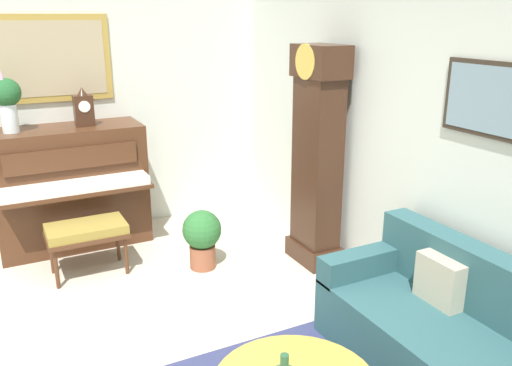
{
  "coord_description": "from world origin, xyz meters",
  "views": [
    {
      "loc": [
        3.11,
        -0.51,
        2.26
      ],
      "look_at": [
        -0.48,
        1.33,
        0.98
      ],
      "focal_mm": 37.33,
      "sensor_mm": 36.0,
      "label": 1
    }
  ],
  "objects": [
    {
      "name": "wall_left",
      "position": [
        -2.6,
        0.0,
        1.41
      ],
      "size": [
        0.13,
        4.9,
        2.8
      ],
      "color": "silver",
      "rests_on": "ground_plane"
    },
    {
      "name": "wall_back",
      "position": [
        0.02,
        2.4,
        1.4
      ],
      "size": [
        5.3,
        0.13,
        2.8
      ],
      "color": "silver",
      "rests_on": "ground_plane"
    },
    {
      "name": "piano",
      "position": [
        -2.23,
        0.15,
        0.62
      ],
      "size": [
        0.87,
        1.44,
        1.22
      ],
      "color": "#4C2B19",
      "rests_on": "ground_plane"
    },
    {
      "name": "piano_bench",
      "position": [
        -1.49,
        0.15,
        0.41
      ],
      "size": [
        0.42,
        0.7,
        0.48
      ],
      "color": "#4C2B19",
      "rests_on": "ground_plane"
    },
    {
      "name": "grandfather_clock",
      "position": [
        -0.79,
        2.12,
        0.96
      ],
      "size": [
        0.52,
        0.34,
        2.03
      ],
      "color": "#3D2316",
      "rests_on": "ground_plane"
    },
    {
      "name": "couch",
      "position": [
        1.15,
        1.93,
        0.31
      ],
      "size": [
        1.9,
        0.8,
        0.84
      ],
      "color": "#2D565B",
      "rests_on": "ground_plane"
    },
    {
      "name": "mantel_clock",
      "position": [
        -2.23,
        0.34,
        1.39
      ],
      "size": [
        0.13,
        0.18,
        0.38
      ],
      "color": "#3D2316",
      "rests_on": "piano"
    },
    {
      "name": "flower_vase",
      "position": [
        -2.23,
        -0.32,
        1.53
      ],
      "size": [
        0.26,
        0.26,
        0.58
      ],
      "color": "silver",
      "rests_on": "piano"
    },
    {
      "name": "potted_plant",
      "position": [
        -1.13,
        1.11,
        0.32
      ],
      "size": [
        0.36,
        0.36,
        0.56
      ],
      "color": "#935138",
      "rests_on": "ground_plane"
    }
  ]
}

